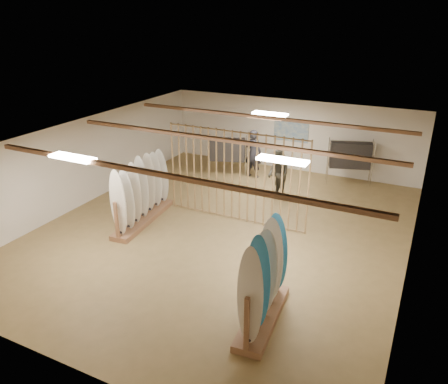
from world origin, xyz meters
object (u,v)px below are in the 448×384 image
at_px(clothing_rack_a, 227,150).
at_px(clothing_rack_b, 350,155).
at_px(rack_right, 264,290).
at_px(shopper_a, 253,151).
at_px(rack_left, 142,200).
at_px(shopper_b, 278,171).

xyz_separation_m(clothing_rack_a, clothing_rack_b, (4.43, 1.12, 0.08)).
relative_size(rack_right, shopper_a, 1.09).
bearing_deg(rack_left, shopper_b, 43.34).
xyz_separation_m(rack_left, rack_right, (4.95, -2.71, 0.04)).
relative_size(rack_right, clothing_rack_a, 1.48).
bearing_deg(clothing_rack_a, rack_right, -78.24).
bearing_deg(clothing_rack_a, shopper_a, -7.80).
distance_m(rack_left, shopper_b, 4.67).
bearing_deg(clothing_rack_b, rack_right, -107.39).
relative_size(clothing_rack_a, clothing_rack_b, 0.93).
relative_size(clothing_rack_b, shopper_b, 0.87).
xyz_separation_m(rack_left, shopper_b, (3.02, 3.55, 0.27)).
bearing_deg(clothing_rack_b, shopper_b, -145.69).
distance_m(clothing_rack_a, shopper_a, 1.02).
xyz_separation_m(rack_left, clothing_rack_b, (4.92, 5.96, 0.39)).
distance_m(rack_right, clothing_rack_a, 8.77).
bearing_deg(rack_right, rack_left, 146.12).
bearing_deg(clothing_rack_a, shopper_b, -45.86).
bearing_deg(shopper_b, clothing_rack_a, -167.20).
height_order(clothing_rack_a, clothing_rack_b, clothing_rack_b).
relative_size(rack_left, shopper_b, 1.52).
bearing_deg(shopper_b, rack_left, -90.62).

